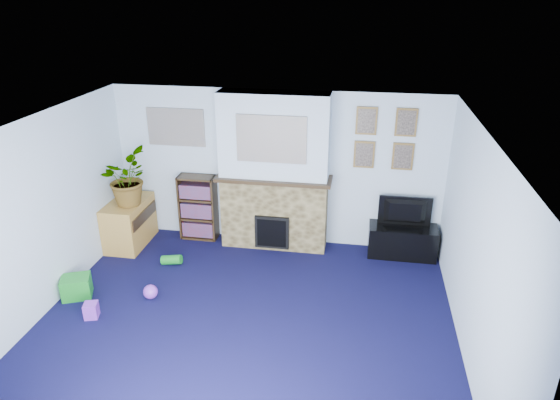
% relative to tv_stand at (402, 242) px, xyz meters
% --- Properties ---
extents(floor, '(5.00, 4.50, 0.01)m').
position_rel_tv_stand_xyz_m(floor, '(-1.95, -2.03, -0.22)').
color(floor, '#0E0E34').
rests_on(floor, ground).
extents(ceiling, '(5.00, 4.50, 0.01)m').
position_rel_tv_stand_xyz_m(ceiling, '(-1.95, -2.03, 2.17)').
color(ceiling, white).
rests_on(ceiling, wall_back).
extents(wall_back, '(5.00, 0.04, 2.40)m').
position_rel_tv_stand_xyz_m(wall_back, '(-1.95, 0.22, 0.97)').
color(wall_back, silver).
rests_on(wall_back, ground).
extents(wall_front, '(5.00, 0.04, 2.40)m').
position_rel_tv_stand_xyz_m(wall_front, '(-1.95, -4.28, 0.97)').
color(wall_front, silver).
rests_on(wall_front, ground).
extents(wall_left, '(0.04, 4.50, 2.40)m').
position_rel_tv_stand_xyz_m(wall_left, '(-4.45, -2.03, 0.97)').
color(wall_left, silver).
rests_on(wall_left, ground).
extents(wall_right, '(0.04, 4.50, 2.40)m').
position_rel_tv_stand_xyz_m(wall_right, '(0.55, -2.03, 0.97)').
color(wall_right, silver).
rests_on(wall_right, ground).
extents(chimney_breast, '(1.72, 0.50, 2.40)m').
position_rel_tv_stand_xyz_m(chimney_breast, '(-1.95, 0.02, 0.96)').
color(chimney_breast, brown).
rests_on(chimney_breast, ground).
extents(collage_main, '(1.00, 0.03, 0.68)m').
position_rel_tv_stand_xyz_m(collage_main, '(-1.95, -0.19, 1.56)').
color(collage_main, gray).
rests_on(collage_main, chimney_breast).
extents(collage_left, '(0.90, 0.03, 0.58)m').
position_rel_tv_stand_xyz_m(collage_left, '(-3.50, 0.21, 1.55)').
color(collage_left, gray).
rests_on(collage_left, wall_back).
extents(portrait_tl, '(0.30, 0.03, 0.40)m').
position_rel_tv_stand_xyz_m(portrait_tl, '(-0.65, 0.20, 1.77)').
color(portrait_tl, brown).
rests_on(portrait_tl, wall_back).
extents(portrait_tr, '(0.30, 0.03, 0.40)m').
position_rel_tv_stand_xyz_m(portrait_tr, '(-0.10, 0.20, 1.77)').
color(portrait_tr, brown).
rests_on(portrait_tr, wall_back).
extents(portrait_bl, '(0.30, 0.03, 0.40)m').
position_rel_tv_stand_xyz_m(portrait_bl, '(-0.65, 0.20, 1.27)').
color(portrait_bl, brown).
rests_on(portrait_bl, wall_back).
extents(portrait_br, '(0.30, 0.03, 0.40)m').
position_rel_tv_stand_xyz_m(portrait_br, '(-0.10, 0.20, 1.27)').
color(portrait_br, brown).
rests_on(portrait_br, wall_back).
extents(tv_stand, '(1.00, 0.42, 0.47)m').
position_rel_tv_stand_xyz_m(tv_stand, '(0.00, 0.00, 0.00)').
color(tv_stand, black).
rests_on(tv_stand, ground).
extents(television, '(0.77, 0.11, 0.45)m').
position_rel_tv_stand_xyz_m(television, '(0.00, 0.02, 0.47)').
color(television, black).
rests_on(television, tv_stand).
extents(bookshelf, '(0.58, 0.28, 1.05)m').
position_rel_tv_stand_xyz_m(bookshelf, '(-3.19, 0.08, 0.28)').
color(bookshelf, '#312212').
rests_on(bookshelf, ground).
extents(sideboard, '(0.51, 0.92, 0.72)m').
position_rel_tv_stand_xyz_m(sideboard, '(-4.19, -0.32, 0.12)').
color(sideboard, '#B9893B').
rests_on(sideboard, ground).
extents(potted_plant, '(0.88, 0.93, 0.82)m').
position_rel_tv_stand_xyz_m(potted_plant, '(-4.14, -0.37, 0.90)').
color(potted_plant, '#26661E').
rests_on(potted_plant, sideboard).
extents(mantel_clock, '(0.10, 0.06, 0.14)m').
position_rel_tv_stand_xyz_m(mantel_clock, '(-2.03, -0.03, 1.00)').
color(mantel_clock, gold).
rests_on(mantel_clock, chimney_breast).
extents(mantel_candle, '(0.05, 0.05, 0.15)m').
position_rel_tv_stand_xyz_m(mantel_candle, '(-1.63, -0.03, 1.01)').
color(mantel_candle, '#B2BFC6').
rests_on(mantel_candle, chimney_breast).
extents(mantel_teddy, '(0.12, 0.12, 0.12)m').
position_rel_tv_stand_xyz_m(mantel_teddy, '(-2.48, -0.03, 0.99)').
color(mantel_teddy, gray).
rests_on(mantel_teddy, chimney_breast).
extents(mantel_can, '(0.06, 0.06, 0.13)m').
position_rel_tv_stand_xyz_m(mantel_can, '(-1.28, -0.03, 0.99)').
color(mantel_can, purple).
rests_on(mantel_can, chimney_breast).
extents(green_crate, '(0.44, 0.41, 0.29)m').
position_rel_tv_stand_xyz_m(green_crate, '(-4.25, -1.82, -0.08)').
color(green_crate, '#198C26').
rests_on(green_crate, ground).
extents(toy_ball, '(0.19, 0.19, 0.19)m').
position_rel_tv_stand_xyz_m(toy_ball, '(-3.28, -1.70, -0.13)').
color(toy_ball, purple).
rests_on(toy_ball, ground).
extents(toy_block, '(0.20, 0.20, 0.19)m').
position_rel_tv_stand_xyz_m(toy_block, '(-3.84, -2.21, -0.11)').
color(toy_block, purple).
rests_on(toy_block, ground).
extents(toy_tube, '(0.31, 0.14, 0.18)m').
position_rel_tv_stand_xyz_m(toy_tube, '(-3.33, -0.83, -0.15)').
color(toy_tube, '#198C26').
rests_on(toy_tube, ground).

